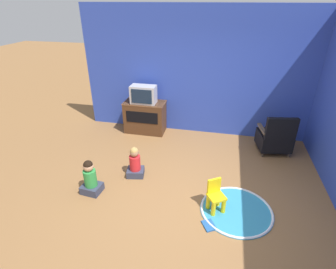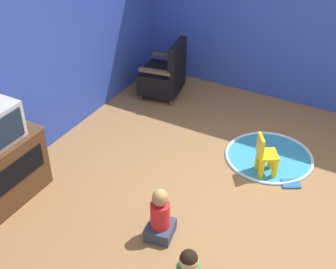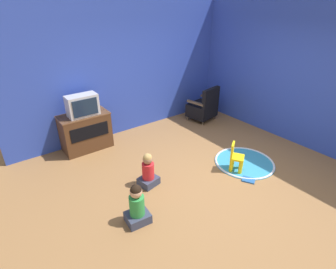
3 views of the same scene
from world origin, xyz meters
name	(u,v)px [view 3 (image 3 of 3)]	position (x,y,z in m)	size (l,w,h in m)	color
ground_plane	(214,172)	(0.00, 0.00, 0.00)	(30.00, 30.00, 0.00)	olive
wall_back	(125,69)	(-0.32, 2.56, 1.45)	(5.37, 0.12, 2.89)	#2D47B2
wall_right	(308,76)	(2.31, -0.19, 1.45)	(0.12, 5.62, 2.89)	#2D47B2
tv_cabinet	(86,131)	(-1.49, 2.23, 0.40)	(0.98, 0.52, 0.77)	#4C2D19
television	(82,105)	(-1.49, 2.18, 0.98)	(0.59, 0.31, 0.42)	#B7B7BC
black_armchair	(203,107)	(1.49, 1.85, 0.34)	(0.73, 0.69, 0.89)	brown
yellow_kid_chair	(236,159)	(0.37, -0.17, 0.23)	(0.33, 0.33, 0.54)	yellow
play_mat	(244,162)	(0.71, -0.13, 0.01)	(1.13, 1.13, 0.04)	teal
child_watching_left	(137,206)	(-1.72, -0.20, 0.27)	(0.35, 0.31, 0.63)	#33384C
child_watching_center	(148,172)	(-1.14, 0.42, 0.26)	(0.35, 0.32, 0.60)	#33384C
book	(248,180)	(0.31, -0.54, 0.01)	(0.25, 0.27, 0.02)	#235699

